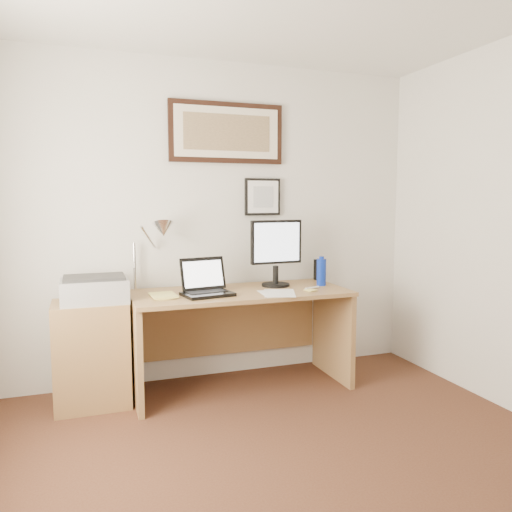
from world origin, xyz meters
name	(u,v)px	position (x,y,z in m)	size (l,w,h in m)	color
wall_back	(208,222)	(0.00, 2.00, 1.25)	(3.50, 0.02, 2.50)	silver
side_cabinet	(92,354)	(-0.92, 1.68, 0.36)	(0.50, 0.40, 0.73)	olive
water_bottle	(321,272)	(0.83, 1.65, 0.86)	(0.07, 0.07, 0.21)	#0C279E
bottle_cap	(322,258)	(0.83, 1.65, 0.97)	(0.04, 0.04, 0.02)	#0C279E
speaker	(320,270)	(0.94, 1.90, 0.84)	(0.08, 0.07, 0.17)	black
paper_sheet_a	(275,293)	(0.35, 1.45, 0.75)	(0.20, 0.28, 0.00)	white
paper_sheet_b	(279,293)	(0.38, 1.44, 0.75)	(0.22, 0.32, 0.00)	white
sticky_pad	(311,290)	(0.64, 1.45, 0.76)	(0.08, 0.08, 0.01)	#E9D96E
marker_pen	(312,288)	(0.69, 1.53, 0.76)	(0.02, 0.02, 0.14)	white
book	(151,297)	(-0.52, 1.58, 0.76)	(0.17, 0.23, 0.02)	#DED368
desk	(237,319)	(0.15, 1.72, 0.51)	(1.60, 0.70, 0.75)	olive
laptop	(206,287)	(-0.13, 1.57, 0.81)	(0.38, 0.35, 0.26)	black
lcd_monitor	(276,250)	(0.47, 1.73, 1.04)	(0.42, 0.22, 0.52)	black
printer	(95,289)	(-0.89, 1.67, 0.82)	(0.44, 0.34, 0.18)	#9E9EA0
desk_lamp	(160,233)	(-0.41, 1.81, 1.19)	(0.29, 0.27, 0.53)	silver
picture_large	(227,133)	(0.15, 1.97, 1.95)	(0.92, 0.04, 0.47)	black
picture_small	(263,197)	(0.45, 1.97, 1.45)	(0.30, 0.03, 0.30)	black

